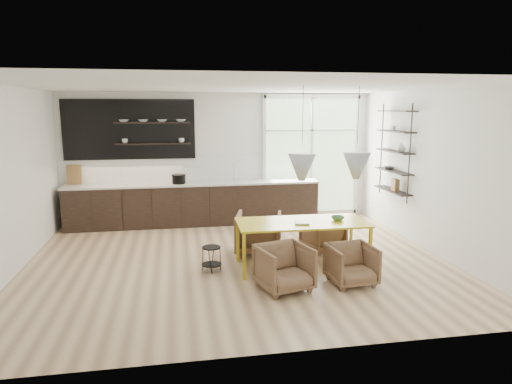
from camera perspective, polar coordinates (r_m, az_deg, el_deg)
name	(u,v)px	position (r m, az deg, el deg)	size (l,w,h in m)	color
room	(260,167)	(8.65, 0.50, 3.16)	(7.02, 6.01, 2.91)	#DEBA8C
kitchen_run	(190,198)	(10.22, -8.20, -0.71)	(5.54, 0.69, 2.75)	black
right_shelving	(395,154)	(9.60, 17.00, 4.57)	(0.26, 1.22, 1.90)	black
dining_table	(302,225)	(7.40, 5.76, -4.10)	(2.11, 0.99, 0.76)	gold
armchair_back_left	(259,233)	(8.15, 0.32, -5.16)	(0.78, 0.80, 0.73)	brown
armchair_back_right	(323,233)	(8.45, 8.35, -5.15)	(0.65, 0.67, 0.61)	brown
armchair_front_left	(284,268)	(6.58, 3.54, -9.43)	(0.69, 0.71, 0.65)	brown
armchair_front_right	(352,265)	(6.93, 11.86, -8.86)	(0.63, 0.65, 0.59)	brown
wire_stool	(211,255)	(7.33, -5.59, -7.90)	(0.32, 0.32, 0.40)	black
table_book	(295,222)	(7.30, 4.85, -3.74)	(0.24, 0.32, 0.03)	white
table_bowl	(338,218)	(7.55, 10.18, -3.25)	(0.21, 0.21, 0.07)	#487E51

